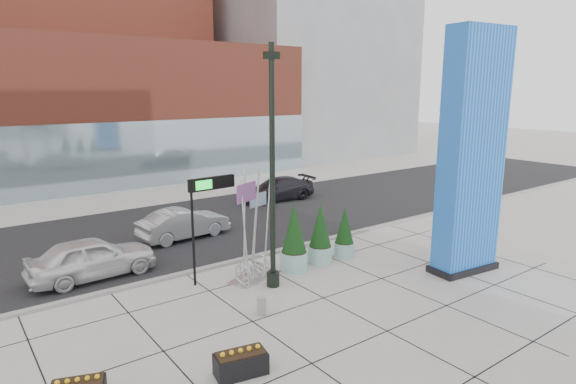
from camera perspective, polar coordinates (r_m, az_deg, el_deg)
ground at (r=17.77m, az=-0.42°, el=-12.17°), size 160.00×160.00×0.00m
street_asphalt at (r=26.03m, az=-13.55°, el=-4.52°), size 80.00×12.00×0.02m
curb_edge at (r=20.88m, az=-6.97°, el=-8.30°), size 80.00×0.30×0.12m
tower_podium at (r=41.50m, az=-22.05°, el=8.74°), size 34.00×10.00×11.00m
tower_glass_front at (r=37.15m, az=-19.77°, el=3.96°), size 34.00×0.60×5.00m
building_grey_parking at (r=57.44m, az=1.76°, el=13.79°), size 20.00×18.00×18.00m
blue_pylon at (r=20.22m, az=20.91°, el=3.77°), size 3.02×1.61×9.63m
lamp_post at (r=17.48m, az=-1.85°, el=-0.03°), size 0.61×0.49×8.88m
public_art_sculpture at (r=18.87m, az=-4.25°, el=-6.95°), size 2.14×1.52×4.40m
concrete_bollard at (r=16.30m, az=-3.17°, el=-13.33°), size 0.32×0.32×0.62m
overhead_street_sign at (r=18.22m, az=-9.41°, el=-0.09°), size 1.93×0.27×4.09m
round_planter_east at (r=21.47m, az=6.71°, el=-4.87°), size 0.91×0.91×2.27m
round_planter_mid at (r=20.59m, az=3.85°, el=-5.08°), size 1.04×1.04×2.61m
round_planter_west at (r=19.65m, az=0.73°, el=-5.59°), size 1.13×1.13×2.82m
box_planter_south at (r=13.34m, az=-5.62°, el=-19.43°), size 1.46×0.93×0.74m
car_white_west at (r=20.52m, az=-22.18°, el=-7.26°), size 4.89×2.14×1.64m
car_silver_mid at (r=24.50m, az=-12.24°, el=-3.70°), size 4.70×2.03×1.50m
car_dark_east at (r=32.16m, az=-1.27°, el=0.33°), size 5.29×2.48×1.49m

